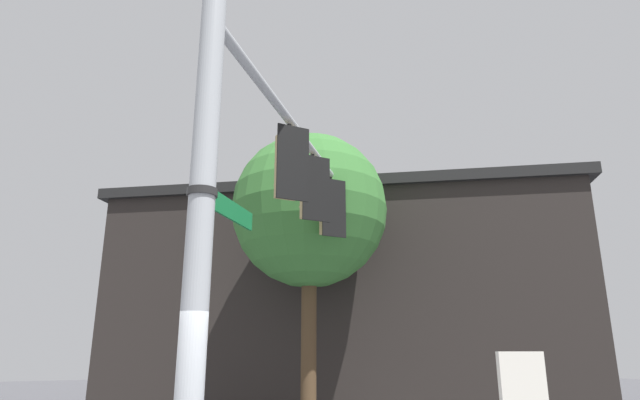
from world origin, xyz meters
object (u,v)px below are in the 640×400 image
traffic_light_mid_inner (312,191)px  traffic_light_mid_outer (330,209)px  street_name_sign (218,202)px  traffic_light_nearest_pole (288,166)px  traffic_light_arm_end (344,224)px

traffic_light_mid_inner → traffic_light_mid_outer: (0.94, 1.04, 0.00)m
traffic_light_mid_outer → street_name_sign: size_ratio=1.13×
traffic_light_mid_outer → traffic_light_nearest_pole: bearing=-131.9°
traffic_light_nearest_pole → traffic_light_arm_end: (2.81, 3.12, 0.00)m
traffic_light_mid_inner → traffic_light_arm_end: same height
street_name_sign → traffic_light_nearest_pole: bearing=48.4°
traffic_light_arm_end → traffic_light_nearest_pole: bearing=-131.9°
traffic_light_mid_inner → traffic_light_mid_outer: same height
traffic_light_mid_outer → traffic_light_mid_inner: bearing=-131.9°
traffic_light_arm_end → traffic_light_mid_inner: bearing=-131.9°
traffic_light_mid_outer → street_name_sign: (-3.49, -3.90, -1.27)m
traffic_light_mid_inner → traffic_light_arm_end: (1.87, 2.08, 0.00)m
traffic_light_mid_inner → traffic_light_mid_outer: 1.40m
traffic_light_mid_inner → street_name_sign: (-2.55, -2.86, -1.27)m
traffic_light_mid_outer → traffic_light_arm_end: (0.94, 1.04, 0.00)m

